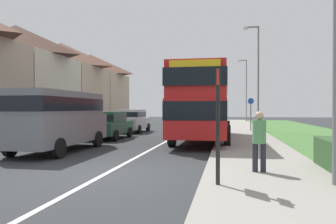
% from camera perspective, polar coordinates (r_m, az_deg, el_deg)
% --- Properties ---
extents(ground_plane, '(120.00, 120.00, 0.00)m').
position_cam_1_polar(ground_plane, '(8.91, -11.03, -10.67)').
color(ground_plane, '#2D3033').
extents(lane_marking_centre, '(0.14, 60.00, 0.01)m').
position_cam_1_polar(lane_marking_centre, '(16.54, -0.79, -5.42)').
color(lane_marking_centre, silver).
rests_on(lane_marking_centre, ground_plane).
extents(pavement_near_side, '(3.20, 68.00, 0.12)m').
position_cam_1_polar(pavement_near_side, '(14.27, 14.45, -6.18)').
color(pavement_near_side, gray).
rests_on(pavement_near_side, ground_plane).
extents(double_decker_bus, '(2.80, 9.62, 3.70)m').
position_cam_1_polar(double_decker_bus, '(17.38, 6.25, 1.92)').
color(double_decker_bus, red).
rests_on(double_decker_bus, ground_plane).
extents(parked_van_grey, '(2.11, 5.52, 2.42)m').
position_cam_1_polar(parked_van_grey, '(13.87, -18.63, -0.72)').
color(parked_van_grey, slate).
rests_on(parked_van_grey, ground_plane).
extents(parked_car_dark_green, '(1.98, 4.05, 1.56)m').
position_cam_1_polar(parked_car_dark_green, '(18.93, -10.55, -2.05)').
color(parked_car_dark_green, '#19472D').
rests_on(parked_car_dark_green, ground_plane).
extents(parked_car_silver, '(1.92, 4.20, 1.67)m').
position_cam_1_polar(parked_car_silver, '(23.89, -6.32, -1.38)').
color(parked_car_silver, '#B7B7BC').
rests_on(parked_car_silver, ground_plane).
extents(pedestrian_at_stop, '(0.34, 0.34, 1.67)m').
position_cam_1_polar(pedestrian_at_stop, '(8.63, 15.73, -4.51)').
color(pedestrian_at_stop, '#23232D').
rests_on(pedestrian_at_stop, ground_plane).
extents(bus_stop_sign, '(0.09, 0.52, 2.60)m').
position_cam_1_polar(bus_stop_sign, '(6.99, 8.77, -1.06)').
color(bus_stop_sign, black).
rests_on(bus_stop_sign, ground_plane).
extents(cycle_route_sign, '(0.44, 0.08, 2.52)m').
position_cam_1_polar(cycle_route_sign, '(24.82, 14.34, -0.14)').
color(cycle_route_sign, slate).
rests_on(cycle_route_sign, ground_plane).
extents(street_lamp_near, '(1.14, 0.20, 6.62)m').
position_cam_1_polar(street_lamp_near, '(7.99, 26.60, 15.83)').
color(street_lamp_near, slate).
rests_on(street_lamp_near, ground_plane).
extents(street_lamp_mid, '(1.14, 0.20, 7.73)m').
position_cam_1_polar(street_lamp_mid, '(24.63, 15.35, 6.82)').
color(street_lamp_mid, slate).
rests_on(street_lamp_mid, ground_plane).
extents(street_lamp_far, '(1.14, 0.20, 7.96)m').
position_cam_1_polar(street_lamp_far, '(42.64, 13.47, 4.35)').
color(street_lamp_far, slate).
rests_on(street_lamp_far, ground_plane).
extents(house_terrace_far_side, '(7.45, 26.79, 8.05)m').
position_cam_1_polar(house_terrace_far_side, '(29.97, -21.44, 4.93)').
color(house_terrace_far_side, tan).
rests_on(house_terrace_far_side, ground_plane).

